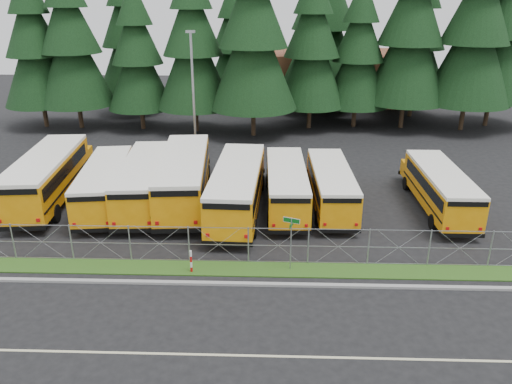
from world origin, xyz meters
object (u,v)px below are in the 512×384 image
bus_0 (50,177)px  striped_bollard (191,262)px  bus_2 (146,182)px  street_sign (291,233)px  bus_3 (185,178)px  bus_5 (286,186)px  light_standard (193,92)px  bus_1 (106,185)px  bus_4 (238,189)px  bus_6 (330,187)px  bus_east (438,189)px

bus_0 → striped_bollard: size_ratio=10.10×
bus_2 → street_sign: 12.13m
bus_3 → street_sign: 10.77m
bus_5 → light_standard: (-7.14, 9.45, 4.14)m
bus_1 → bus_2: (2.47, 0.33, 0.09)m
bus_5 → street_sign: bearing=-91.0°
bus_1 → striped_bollard: bearing=-58.2°
bus_2 → bus_0: bearing=172.0°
bus_1 → bus_4: 8.53m
bus_6 → bus_east: 6.69m
bus_2 → light_standard: size_ratio=1.11×
bus_4 → bus_3: bearing=158.2°
bus_6 → light_standard: bearing=135.7°
striped_bollard → light_standard: bearing=97.5°
bus_6 → bus_east: bearing=-3.5°
bus_1 → bus_east: size_ratio=1.02×
bus_1 → street_sign: size_ratio=3.74×
bus_0 → bus_east: size_ratio=1.18×
striped_bollard → bus_4: bearing=76.2°
bus_0 → bus_2: 6.40m
street_sign → striped_bollard: (-4.85, -0.46, -1.43)m
bus_4 → bus_6: bus_4 is taller
bus_0 → bus_6: bus_0 is taller
bus_4 → street_sign: bearing=-63.9°
bus_1 → light_standard: size_ratio=1.04×
bus_5 → light_standard: light_standard is taller
bus_2 → bus_east: bus_2 is taller
bus_1 → street_sign: (11.52, -7.72, 0.66)m
bus_1 → bus_east: bus_1 is taller
bus_1 → street_sign: street_sign is taller
bus_1 → bus_3: (4.91, 0.77, 0.23)m
bus_3 → striped_bollard: (1.76, -8.95, -1.00)m
bus_2 → striped_bollard: (4.20, -8.51, -0.87)m
bus_2 → bus_3: bearing=5.6°
light_standard → bus_east: bearing=-29.9°
bus_3 → bus_east: bus_3 is taller
bus_4 → light_standard: light_standard is taller
bus_2 → bus_3: bus_3 is taller
bus_2 → bus_4: bus_4 is taller
bus_east → bus_4: bearing=-176.1°
bus_east → striped_bollard: bearing=-150.2°
bus_0 → bus_1: bearing=-15.9°
street_sign → bus_5: bearing=90.3°
bus_4 → striped_bollard: bearing=-101.5°
bus_4 → light_standard: bearing=114.0°
bus_3 → bus_5: size_ratio=1.18×
bus_3 → bus_6: size_ratio=1.21×
bus_east → street_sign: (-9.45, -7.74, 0.69)m
bus_3 → bus_4: bus_3 is taller
bus_4 → light_standard: (-4.15, 10.43, 3.96)m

